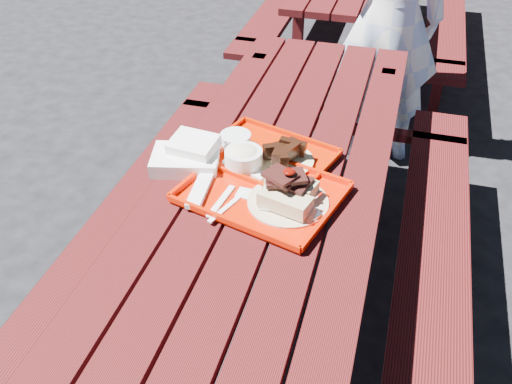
# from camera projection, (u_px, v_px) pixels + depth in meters

# --- Properties ---
(ground) EXTENTS (60.00, 60.00, 0.00)m
(ground) POSITION_uv_depth(u_px,v_px,m) (266.00, 331.00, 2.32)
(ground) COLOR black
(ground) RESTS_ON ground
(picnic_table_near) EXTENTS (1.41, 2.40, 0.75)m
(picnic_table_near) POSITION_uv_depth(u_px,v_px,m) (268.00, 226.00, 1.98)
(picnic_table_near) COLOR #490E11
(picnic_table_near) RESTS_ON ground
(near_tray) EXTENTS (0.55, 0.48, 0.15)m
(near_tray) POSITION_uv_depth(u_px,v_px,m) (265.00, 183.00, 1.81)
(near_tray) COLOR red
(near_tray) RESTS_ON picnic_table_near
(far_tray) EXTENTS (0.50, 0.43, 0.07)m
(far_tray) POSITION_uv_depth(u_px,v_px,m) (265.00, 154.00, 1.96)
(far_tray) COLOR #B51C00
(far_tray) RESTS_ON picnic_table_near
(white_cloth) EXTENTS (0.26, 0.21, 0.09)m
(white_cloth) POSITION_uv_depth(u_px,v_px,m) (188.00, 156.00, 1.93)
(white_cloth) COLOR white
(white_cloth) RESTS_ON picnic_table_near
(person) EXTENTS (0.64, 0.48, 1.60)m
(person) POSITION_uv_depth(u_px,v_px,m) (389.00, 19.00, 2.91)
(person) COLOR #B6CBF6
(person) RESTS_ON ground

